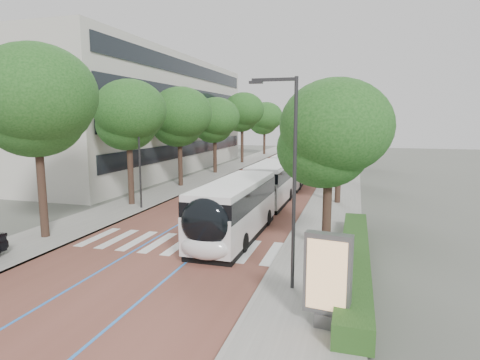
% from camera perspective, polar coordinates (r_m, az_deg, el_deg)
% --- Properties ---
extents(ground, '(160.00, 160.00, 0.00)m').
position_cam_1_polar(ground, '(20.93, -10.23, -9.84)').
color(ground, '#51544C').
rests_on(ground, ground).
extents(road, '(11.00, 140.00, 0.02)m').
position_cam_1_polar(road, '(58.78, 7.35, 2.19)').
color(road, brown).
rests_on(road, ground).
extents(sidewalk_left, '(4.00, 140.00, 0.12)m').
position_cam_1_polar(sidewalk_left, '(60.38, 0.30, 2.48)').
color(sidewalk_left, gray).
rests_on(sidewalk_left, ground).
extents(sidewalk_right, '(4.00, 140.00, 0.12)m').
position_cam_1_polar(sidewalk_right, '(58.11, 14.68, 1.95)').
color(sidewalk_right, gray).
rests_on(sidewalk_right, ground).
extents(kerb_left, '(0.20, 140.00, 0.14)m').
position_cam_1_polar(kerb_left, '(59.89, 2.05, 2.43)').
color(kerb_left, gray).
rests_on(kerb_left, ground).
extents(kerb_right, '(0.20, 140.00, 0.14)m').
position_cam_1_polar(kerb_right, '(58.18, 12.81, 2.03)').
color(kerb_right, gray).
rests_on(kerb_right, ground).
extents(zebra_crossing, '(10.55, 3.60, 0.01)m').
position_cam_1_polar(zebra_crossing, '(21.69, -8.57, -9.06)').
color(zebra_crossing, silver).
rests_on(zebra_crossing, ground).
extents(lane_line_left, '(0.12, 126.00, 0.01)m').
position_cam_1_polar(lane_line_left, '(59.04, 5.82, 2.26)').
color(lane_line_left, blue).
rests_on(lane_line_left, road).
extents(lane_line_right, '(0.12, 126.00, 0.01)m').
position_cam_1_polar(lane_line_right, '(58.56, 8.90, 2.15)').
color(lane_line_right, blue).
rests_on(lane_line_right, road).
extents(office_building, '(18.11, 40.00, 14.00)m').
position_cam_1_polar(office_building, '(53.84, -15.85, 8.80)').
color(office_building, beige).
rests_on(office_building, ground).
extents(hedge, '(1.20, 14.00, 0.80)m').
position_cam_1_polar(hedge, '(18.73, 16.00, -10.61)').
color(hedge, '#1B3E15').
rests_on(hedge, sidewalk_right).
extents(streetlight_near, '(1.82, 0.20, 8.00)m').
position_cam_1_polar(streetlight_near, '(15.01, 7.10, 1.79)').
color(streetlight_near, '#2B2B2E').
rests_on(streetlight_near, sidewalk_right).
extents(streetlight_far, '(1.82, 0.20, 8.00)m').
position_cam_1_polar(streetlight_far, '(39.83, 12.90, 5.92)').
color(streetlight_far, '#2B2B2E').
rests_on(streetlight_far, sidewalk_right).
extents(lamp_post_left, '(0.14, 0.14, 8.00)m').
position_cam_1_polar(lamp_post_left, '(29.91, -14.12, 3.67)').
color(lamp_post_left, '#2B2B2E').
rests_on(lamp_post_left, sidewalk_left).
extents(trees_left, '(6.23, 61.20, 9.91)m').
position_cam_1_polar(trees_left, '(46.47, -4.59, 8.84)').
color(trees_left, black).
rests_on(trees_left, ground).
extents(trees_right, '(5.52, 47.43, 8.92)m').
position_cam_1_polar(trees_right, '(40.06, 14.53, 7.47)').
color(trees_right, black).
rests_on(trees_right, ground).
extents(lead_bus, '(2.68, 18.42, 3.20)m').
position_cam_1_polar(lead_bus, '(25.94, 1.86, -2.37)').
color(lead_bus, black).
rests_on(lead_bus, ground).
extents(bus_queued_0, '(2.75, 12.44, 3.20)m').
position_cam_1_polar(bus_queued_0, '(41.12, 7.39, 1.67)').
color(bus_queued_0, silver).
rests_on(bus_queued_0, ground).
extents(bus_queued_1, '(3.17, 12.51, 3.20)m').
position_cam_1_polar(bus_queued_1, '(54.62, 9.93, 3.34)').
color(bus_queued_1, silver).
rests_on(bus_queued_1, ground).
extents(bus_queued_2, '(3.14, 12.51, 3.20)m').
position_cam_1_polar(bus_queued_2, '(67.43, 10.57, 4.32)').
color(bus_queued_2, silver).
rests_on(bus_queued_2, ground).
extents(ad_panel, '(1.49, 0.65, 3.02)m').
position_cam_1_polar(ad_panel, '(13.11, 12.34, -13.48)').
color(ad_panel, '#59595B').
rests_on(ad_panel, sidewalk_right).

